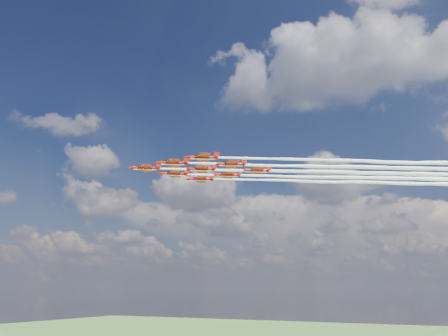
# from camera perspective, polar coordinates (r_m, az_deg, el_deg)

# --- Properties ---
(jet_lead) EXTENTS (122.95, 76.28, 3.09)m
(jet_lead) POSITION_cam_1_polar(r_m,az_deg,el_deg) (172.77, 12.53, -0.49)
(jet_lead) COLOR #BC130A
(jet_row2_port) EXTENTS (122.95, 76.28, 3.09)m
(jet_row2_port) POSITION_cam_1_polar(r_m,az_deg,el_deg) (169.20, 16.69, 0.12)
(jet_row2_port) COLOR #BC130A
(jet_row2_starb) EXTENTS (122.95, 76.28, 3.09)m
(jet_row2_starb) POSITION_cam_1_polar(r_m,az_deg,el_deg) (183.11, 15.00, -1.18)
(jet_row2_starb) COLOR #BC130A
(jet_row3_port) EXTENTS (122.95, 76.28, 3.09)m
(jet_row3_port) POSITION_cam_1_polar(r_m,az_deg,el_deg) (166.58, 21.00, 0.75)
(jet_row3_port) COLOR #BC130A
(jet_row3_centre) EXTENTS (122.95, 76.28, 3.09)m
(jet_row3_centre) POSITION_cam_1_polar(r_m,az_deg,el_deg) (180.03, 18.95, -0.62)
(jet_row3_centre) COLOR #BC130A
(jet_row3_starb) EXTENTS (122.95, 76.28, 3.09)m
(jet_row3_starb) POSITION_cam_1_polar(r_m,az_deg,el_deg) (193.77, 17.20, -1.79)
(jet_row3_starb) COLOR #BC130A
(jet_row4_port) EXTENTS (122.95, 76.28, 3.09)m
(jet_row4_port) POSITION_cam_1_polar(r_m,az_deg,el_deg) (177.86, 23.03, -0.03)
(jet_row4_port) COLOR #BC130A
(jet_row4_starb) EXTENTS (122.95, 76.28, 3.09)m
(jet_row4_starb) POSITION_cam_1_polar(r_m,az_deg,el_deg) (191.13, 20.96, -1.27)
(jet_row4_starb) COLOR #BC130A
(jet_tail) EXTENTS (122.95, 76.28, 3.09)m
(jet_tail) POSITION_cam_1_polar(r_m,az_deg,el_deg) (189.36, 24.81, -0.72)
(jet_tail) COLOR #BC130A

